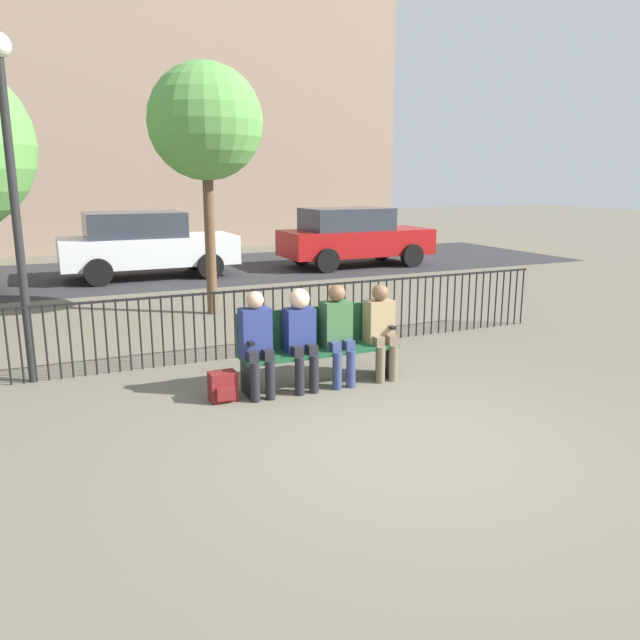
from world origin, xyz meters
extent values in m
plane|color=#605B4C|center=(0.00, 0.00, 0.00)|extent=(80.00, 80.00, 0.00)
cube|color=#194728|center=(0.00, 1.84, 0.42)|extent=(1.92, 0.45, 0.05)
cube|color=#194728|center=(0.00, 2.03, 0.69)|extent=(1.92, 0.05, 0.47)
cube|color=black|center=(-0.90, 1.84, 0.20)|extent=(0.06, 0.38, 0.40)
cube|color=black|center=(0.90, 1.84, 0.20)|extent=(0.06, 0.38, 0.40)
cube|color=black|center=(-0.90, 1.84, 0.65)|extent=(0.06, 0.38, 0.04)
cube|color=black|center=(0.90, 1.84, 0.65)|extent=(0.06, 0.38, 0.04)
cylinder|color=black|center=(-0.89, 1.62, 0.23)|extent=(0.11, 0.11, 0.45)
cylinder|color=black|center=(-0.71, 1.62, 0.23)|extent=(0.11, 0.11, 0.45)
cube|color=black|center=(-0.89, 1.72, 0.50)|extent=(0.11, 0.20, 0.12)
cube|color=black|center=(-0.71, 1.72, 0.50)|extent=(0.11, 0.20, 0.12)
cube|color=navy|center=(-0.80, 1.84, 0.73)|extent=(0.34, 0.22, 0.56)
sphere|color=tan|center=(-0.80, 1.82, 1.11)|extent=(0.20, 0.20, 0.20)
cylinder|color=black|center=(-0.36, 1.62, 0.23)|extent=(0.11, 0.11, 0.45)
cylinder|color=black|center=(-0.18, 1.62, 0.23)|extent=(0.11, 0.11, 0.45)
cube|color=black|center=(-0.36, 1.72, 0.50)|extent=(0.11, 0.20, 0.12)
cube|color=black|center=(-0.18, 1.72, 0.50)|extent=(0.11, 0.20, 0.12)
cube|color=navy|center=(-0.27, 1.84, 0.71)|extent=(0.34, 0.22, 0.51)
sphere|color=beige|center=(-0.27, 1.82, 1.08)|extent=(0.23, 0.23, 0.23)
cylinder|color=navy|center=(0.12, 1.62, 0.23)|extent=(0.11, 0.11, 0.45)
cylinder|color=navy|center=(0.30, 1.62, 0.23)|extent=(0.11, 0.11, 0.45)
cube|color=navy|center=(0.12, 1.72, 0.50)|extent=(0.11, 0.20, 0.12)
cube|color=navy|center=(0.30, 1.72, 0.50)|extent=(0.11, 0.20, 0.12)
cube|color=#335B33|center=(0.21, 1.84, 0.73)|extent=(0.34, 0.22, 0.55)
sphere|color=brown|center=(0.21, 1.82, 1.11)|extent=(0.20, 0.20, 0.20)
cylinder|color=brown|center=(0.70, 1.62, 0.23)|extent=(0.11, 0.11, 0.45)
cylinder|color=brown|center=(0.88, 1.62, 0.23)|extent=(0.11, 0.11, 0.45)
cube|color=brown|center=(0.70, 1.72, 0.50)|extent=(0.11, 0.20, 0.12)
cube|color=brown|center=(0.88, 1.72, 0.50)|extent=(0.11, 0.20, 0.12)
cube|color=#997F59|center=(0.79, 1.84, 0.71)|extent=(0.34, 0.22, 0.52)
sphere|color=brown|center=(0.79, 1.82, 1.07)|extent=(0.20, 0.20, 0.20)
cube|color=maroon|center=(-1.21, 1.80, 0.17)|extent=(0.30, 0.21, 0.33)
cube|color=maroon|center=(-1.21, 1.67, 0.12)|extent=(0.21, 0.04, 0.15)
cylinder|color=black|center=(-3.38, 3.37, 0.47)|extent=(0.02, 0.02, 0.95)
cylinder|color=black|center=(-3.24, 3.37, 0.47)|extent=(0.02, 0.02, 0.95)
cylinder|color=black|center=(-3.10, 3.37, 0.47)|extent=(0.02, 0.02, 0.95)
cylinder|color=black|center=(-2.96, 3.37, 0.47)|extent=(0.02, 0.02, 0.95)
cylinder|color=black|center=(-2.82, 3.37, 0.47)|extent=(0.02, 0.02, 0.95)
cylinder|color=black|center=(-2.68, 3.37, 0.47)|extent=(0.02, 0.02, 0.95)
cylinder|color=black|center=(-2.54, 3.37, 0.47)|extent=(0.02, 0.02, 0.95)
cylinder|color=black|center=(-2.40, 3.37, 0.47)|extent=(0.02, 0.02, 0.95)
cylinder|color=black|center=(-2.26, 3.37, 0.47)|extent=(0.02, 0.02, 0.95)
cylinder|color=black|center=(-2.12, 3.37, 0.47)|extent=(0.02, 0.02, 0.95)
cylinder|color=black|center=(-1.98, 3.37, 0.47)|extent=(0.02, 0.02, 0.95)
cylinder|color=black|center=(-1.84, 3.37, 0.47)|extent=(0.02, 0.02, 0.95)
cylinder|color=black|center=(-1.70, 3.37, 0.47)|extent=(0.02, 0.02, 0.95)
cylinder|color=black|center=(-1.56, 3.37, 0.47)|extent=(0.02, 0.02, 0.95)
cylinder|color=black|center=(-1.42, 3.37, 0.47)|extent=(0.02, 0.02, 0.95)
cylinder|color=black|center=(-1.28, 3.37, 0.47)|extent=(0.02, 0.02, 0.95)
cylinder|color=black|center=(-1.14, 3.37, 0.47)|extent=(0.02, 0.02, 0.95)
cylinder|color=black|center=(-1.00, 3.37, 0.47)|extent=(0.02, 0.02, 0.95)
cylinder|color=black|center=(-0.86, 3.37, 0.47)|extent=(0.02, 0.02, 0.95)
cylinder|color=black|center=(-0.72, 3.37, 0.47)|extent=(0.02, 0.02, 0.95)
cylinder|color=black|center=(-0.58, 3.37, 0.47)|extent=(0.02, 0.02, 0.95)
cylinder|color=black|center=(-0.44, 3.37, 0.47)|extent=(0.02, 0.02, 0.95)
cylinder|color=black|center=(-0.30, 3.37, 0.47)|extent=(0.02, 0.02, 0.95)
cylinder|color=black|center=(-0.16, 3.37, 0.47)|extent=(0.02, 0.02, 0.95)
cylinder|color=black|center=(-0.02, 3.37, 0.47)|extent=(0.02, 0.02, 0.95)
cylinder|color=black|center=(0.12, 3.37, 0.47)|extent=(0.02, 0.02, 0.95)
cylinder|color=black|center=(0.26, 3.37, 0.47)|extent=(0.02, 0.02, 0.95)
cylinder|color=black|center=(0.40, 3.37, 0.47)|extent=(0.02, 0.02, 0.95)
cylinder|color=black|center=(0.54, 3.37, 0.47)|extent=(0.02, 0.02, 0.95)
cylinder|color=black|center=(0.68, 3.37, 0.47)|extent=(0.02, 0.02, 0.95)
cylinder|color=black|center=(0.82, 3.37, 0.47)|extent=(0.02, 0.02, 0.95)
cylinder|color=black|center=(0.96, 3.37, 0.47)|extent=(0.02, 0.02, 0.95)
cylinder|color=black|center=(1.10, 3.37, 0.47)|extent=(0.02, 0.02, 0.95)
cylinder|color=black|center=(1.24, 3.37, 0.47)|extent=(0.02, 0.02, 0.95)
cylinder|color=black|center=(1.38, 3.37, 0.47)|extent=(0.02, 0.02, 0.95)
cylinder|color=black|center=(1.52, 3.37, 0.47)|extent=(0.02, 0.02, 0.95)
cylinder|color=black|center=(1.66, 3.37, 0.47)|extent=(0.02, 0.02, 0.95)
cylinder|color=black|center=(1.80, 3.37, 0.47)|extent=(0.02, 0.02, 0.95)
cylinder|color=black|center=(1.94, 3.37, 0.47)|extent=(0.02, 0.02, 0.95)
cylinder|color=black|center=(2.08, 3.37, 0.47)|extent=(0.02, 0.02, 0.95)
cylinder|color=black|center=(2.22, 3.37, 0.47)|extent=(0.02, 0.02, 0.95)
cylinder|color=black|center=(2.36, 3.37, 0.47)|extent=(0.02, 0.02, 0.95)
cylinder|color=black|center=(2.50, 3.37, 0.47)|extent=(0.02, 0.02, 0.95)
cylinder|color=black|center=(2.64, 3.37, 0.47)|extent=(0.02, 0.02, 0.95)
cylinder|color=black|center=(2.78, 3.37, 0.47)|extent=(0.02, 0.02, 0.95)
cylinder|color=black|center=(2.92, 3.37, 0.47)|extent=(0.02, 0.02, 0.95)
cylinder|color=black|center=(3.06, 3.37, 0.47)|extent=(0.02, 0.02, 0.95)
cylinder|color=black|center=(3.20, 3.37, 0.47)|extent=(0.02, 0.02, 0.95)
cylinder|color=black|center=(3.34, 3.37, 0.47)|extent=(0.02, 0.02, 0.95)
cylinder|color=black|center=(3.48, 3.37, 0.47)|extent=(0.02, 0.02, 0.95)
cylinder|color=black|center=(3.62, 3.37, 0.47)|extent=(0.02, 0.02, 0.95)
cylinder|color=black|center=(3.76, 3.37, 0.47)|extent=(0.02, 0.02, 0.95)
cylinder|color=black|center=(3.90, 3.37, 0.47)|extent=(0.02, 0.02, 0.95)
cylinder|color=black|center=(4.04, 3.37, 0.47)|extent=(0.02, 0.02, 0.95)
cylinder|color=black|center=(4.18, 3.37, 0.47)|extent=(0.02, 0.02, 0.95)
cylinder|color=black|center=(4.32, 3.37, 0.47)|extent=(0.02, 0.02, 0.95)
cylinder|color=black|center=(4.46, 3.37, 0.47)|extent=(0.02, 0.02, 0.95)
cube|color=black|center=(0.00, 3.37, 0.93)|extent=(9.00, 0.03, 0.03)
cylinder|color=brown|center=(-0.12, 6.34, 1.41)|extent=(0.19, 0.19, 2.82)
sphere|color=#569342|center=(-0.12, 6.34, 3.37)|extent=(1.98, 1.98, 1.98)
cylinder|color=black|center=(-3.14, 3.40, 1.88)|extent=(0.10, 0.10, 3.75)
cube|color=#2B2B2D|center=(0.00, 12.00, 0.00)|extent=(24.00, 6.00, 0.01)
cube|color=maroon|center=(5.22, 10.87, 0.67)|extent=(4.20, 1.70, 0.70)
cube|color=#2D333D|center=(4.90, 10.87, 1.32)|extent=(2.31, 1.56, 0.60)
cylinder|color=black|center=(6.52, 10.00, 0.32)|extent=(0.64, 0.20, 0.64)
cylinder|color=black|center=(6.52, 11.74, 0.32)|extent=(0.64, 0.20, 0.64)
cylinder|color=black|center=(3.92, 10.00, 0.32)|extent=(0.64, 0.20, 0.64)
cylinder|color=black|center=(3.92, 11.74, 0.32)|extent=(0.64, 0.20, 0.64)
cube|color=silver|center=(-0.42, 11.15, 0.67)|extent=(4.20, 1.70, 0.70)
cube|color=#2D333D|center=(-0.74, 11.15, 1.32)|extent=(2.31, 1.56, 0.60)
cylinder|color=black|center=(0.88, 10.28, 0.32)|extent=(0.64, 0.20, 0.64)
cylinder|color=black|center=(0.88, 12.02, 0.32)|extent=(0.64, 0.20, 0.64)
cylinder|color=black|center=(-1.72, 10.28, 0.32)|extent=(0.64, 0.20, 0.64)
cylinder|color=black|center=(-1.72, 12.02, 0.32)|extent=(0.64, 0.20, 0.64)
cube|color=gray|center=(0.00, 20.00, 6.76)|extent=(20.00, 6.00, 13.52)
camera|label=1|loc=(-2.95, -4.65, 2.43)|focal=35.00mm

